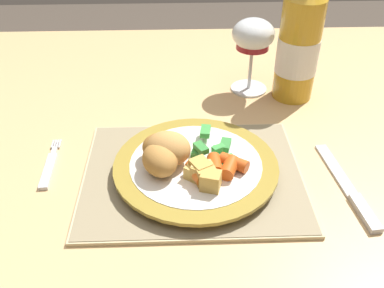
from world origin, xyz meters
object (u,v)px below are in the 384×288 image
(dinner_plate, at_px, (196,167))
(bottle, at_px, (299,41))
(fork, at_px, (50,167))
(wine_glass, at_px, (253,38))
(dining_table, at_px, (203,168))
(table_knife, at_px, (351,192))

(dinner_plate, distance_m, bottle, 0.33)
(fork, relative_size, wine_glass, 0.84)
(dining_table, height_order, dinner_plate, dinner_plate)
(fork, distance_m, bottle, 0.49)
(table_knife, xyz_separation_m, wine_glass, (-0.10, 0.32, 0.11))
(fork, height_order, bottle, bottle)
(fork, bearing_deg, bottle, 26.48)
(fork, xyz_separation_m, bottle, (0.43, 0.21, 0.11))
(dining_table, distance_m, fork, 0.27)
(wine_glass, bearing_deg, dining_table, -122.98)
(fork, distance_m, table_knife, 0.46)
(dinner_plate, height_order, table_knife, dinner_plate)
(dinner_plate, height_order, bottle, bottle)
(fork, bearing_deg, dining_table, 18.94)
(bottle, bearing_deg, dinner_plate, -129.88)
(dining_table, xyz_separation_m, wine_glass, (0.10, 0.16, 0.19))
(fork, relative_size, table_knife, 0.63)
(dinner_plate, distance_m, table_knife, 0.23)
(dinner_plate, relative_size, wine_glass, 1.68)
(dinner_plate, xyz_separation_m, table_knife, (0.22, -0.05, -0.01))
(table_knife, relative_size, wine_glass, 1.32)
(fork, xyz_separation_m, wine_glass, (0.35, 0.24, 0.11))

